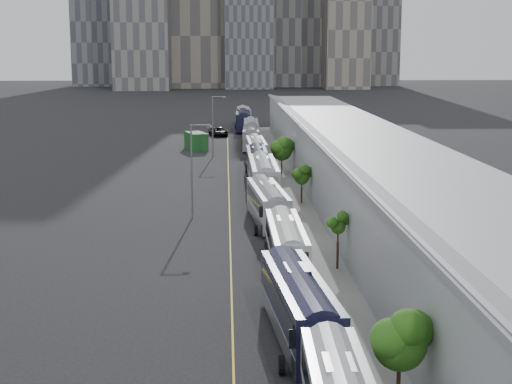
{
  "coord_description": "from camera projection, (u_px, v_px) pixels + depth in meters",
  "views": [
    {
      "loc": [
        -1.8,
        -21.39,
        15.78
      ],
      "look_at": [
        0.92,
        49.08,
        3.0
      ],
      "focal_mm": 55.0,
      "sensor_mm": 36.0,
      "label": 1
    }
  ],
  "objects": [
    {
      "name": "bus_2",
      "position": [
        286.0,
        249.0,
        57.25
      ],
      "size": [
        2.7,
        12.02,
        3.51
      ],
      "rotation": [
        0.0,
        0.0,
        0.0
      ],
      "color": "silver",
      "rests_on": "ground"
    },
    {
      "name": "bus_7",
      "position": [
        251.0,
        139.0,
        126.65
      ],
      "size": [
        3.16,
        13.15,
        3.82
      ],
      "rotation": [
        0.0,
        0.0,
        -0.04
      ],
      "color": "slate",
      "rests_on": "ground"
    },
    {
      "name": "tree_2",
      "position": [
        302.0,
        175.0,
        80.98
      ],
      "size": [
        1.56,
        1.56,
        3.85
      ],
      "color": "black",
      "rests_on": "ground"
    },
    {
      "name": "bus_4",
      "position": [
        263.0,
        180.0,
        85.88
      ],
      "size": [
        3.09,
        13.97,
        4.08
      ],
      "rotation": [
        0.0,
        0.0,
        0.0
      ],
      "color": "#A3A4AD",
      "rests_on": "ground"
    },
    {
      "name": "street_lamp_near",
      "position": [
        194.0,
        165.0,
        73.73
      ],
      "size": [
        2.04,
        0.22,
        8.98
      ],
      "color": "#59595E",
      "rests_on": "ground"
    },
    {
      "name": "lane_line",
      "position": [
        229.0,
        211.0,
        77.93
      ],
      "size": [
        0.12,
        160.0,
        0.02
      ],
      "primitive_type": "cube",
      "color": "gold",
      "rests_on": "ground"
    },
    {
      "name": "tree_0",
      "position": [
        400.0,
        337.0,
        33.65
      ],
      "size": [
        2.36,
        2.36,
        4.86
      ],
      "color": "black",
      "rests_on": "ground"
    },
    {
      "name": "bus_10",
      "position": [
        244.0,
        117.0,
        168.15
      ],
      "size": [
        2.9,
        13.04,
        3.8
      ],
      "rotation": [
        0.0,
        0.0,
        0.01
      ],
      "color": "silver",
      "rests_on": "ground"
    },
    {
      "name": "bus_3",
      "position": [
        268.0,
        208.0,
        71.86
      ],
      "size": [
        3.53,
        12.72,
        3.67
      ],
      "rotation": [
        0.0,
        0.0,
        0.08
      ],
      "color": "gray",
      "rests_on": "ground"
    },
    {
      "name": "tree_1",
      "position": [
        338.0,
        226.0,
        56.44
      ],
      "size": [
        1.11,
        1.11,
        3.98
      ],
      "color": "black",
      "rests_on": "ground"
    },
    {
      "name": "sidewalk",
      "position": [
        334.0,
        210.0,
        78.32
      ],
      "size": [
        10.0,
        170.0,
        0.12
      ],
      "primitive_type": "cube",
      "color": "gray",
      "rests_on": "ground"
    },
    {
      "name": "depot",
      "position": [
        375.0,
        175.0,
        77.86
      ],
      "size": [
        12.45,
        160.4,
        7.2
      ],
      "color": "gray",
      "rests_on": "ground"
    },
    {
      "name": "street_lamp_far",
      "position": [
        214.0,
        122.0,
        116.74
      ],
      "size": [
        2.04,
        0.22,
        9.1
      ],
      "color": "#59595E",
      "rests_on": "ground"
    },
    {
      "name": "bus_9",
      "position": [
        243.0,
        122.0,
        154.96
      ],
      "size": [
        3.08,
        13.92,
        4.06
      ],
      "rotation": [
        0.0,
        0.0,
        -0.02
      ],
      "color": "black",
      "rests_on": "ground"
    },
    {
      "name": "bus_6",
      "position": [
        256.0,
        152.0,
        111.56
      ],
      "size": [
        2.7,
        12.06,
        3.51
      ],
      "rotation": [
        0.0,
        0.0,
        0.02
      ],
      "color": "#BCBDBF",
      "rests_on": "ground"
    },
    {
      "name": "bus_5",
      "position": [
        257.0,
        165.0,
        99.08
      ],
      "size": [
        2.77,
        12.34,
        3.6
      ],
      "rotation": [
        0.0,
        0.0,
        -0.0
      ],
      "color": "black",
      "rests_on": "ground"
    },
    {
      "name": "bus_1",
      "position": [
        299.0,
        312.0,
        43.03
      ],
      "size": [
        3.64,
        13.05,
        3.76
      ],
      "rotation": [
        0.0,
        0.0,
        0.08
      ],
      "color": "black",
      "rests_on": "ground"
    },
    {
      "name": "tree_3",
      "position": [
        282.0,
        147.0,
        100.8
      ],
      "size": [
        2.7,
        2.7,
        4.85
      ],
      "color": "black",
      "rests_on": "ground"
    },
    {
      "name": "suv",
      "position": [
        218.0,
        132.0,
        145.81
      ],
      "size": [
        3.97,
        6.51,
        1.69
      ],
      "primitive_type": "imported",
      "rotation": [
        0.0,
        0.0,
        0.2
      ],
      "color": "black",
      "rests_on": "ground"
    },
    {
      "name": "shipping_container",
      "position": [
        196.0,
        141.0,
        125.56
      ],
      "size": [
        4.07,
        5.92,
        2.82
      ],
      "primitive_type": "cube",
      "rotation": [
        0.0,
        0.0,
        0.3
      ],
      "color": "#154519",
      "rests_on": "ground"
    },
    {
      "name": "bus_8",
      "position": [
        251.0,
        131.0,
        140.38
      ],
      "size": [
        2.83,
        12.47,
        3.63
      ],
      "rotation": [
        0.0,
        0.0,
        -0.03
      ],
      "color": "silver",
      "rests_on": "ground"
    }
  ]
}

